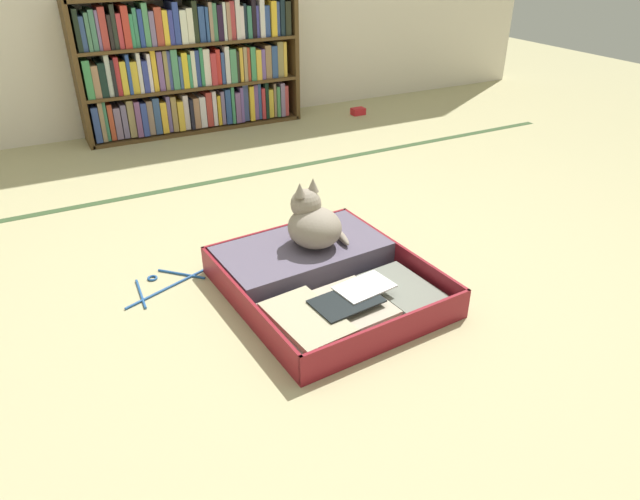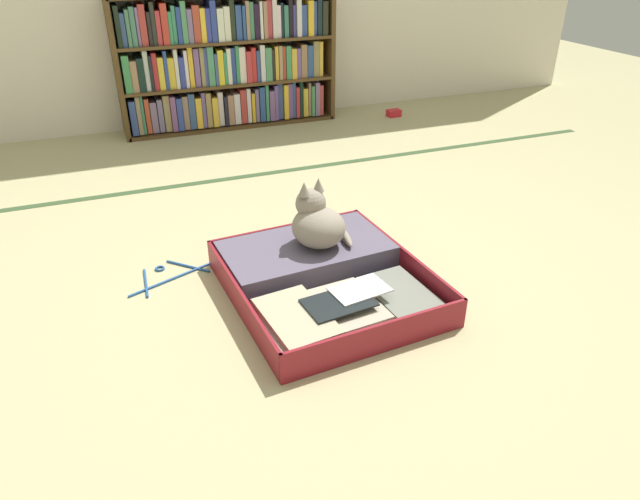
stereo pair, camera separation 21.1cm
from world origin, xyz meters
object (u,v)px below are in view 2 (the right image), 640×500
at_px(bookshelf, 226,64).
at_px(small_red_pouch, 394,113).
at_px(black_cat, 317,223).
at_px(clothes_hanger, 168,275).
at_px(open_suitcase, 318,276).

distance_m(bookshelf, small_red_pouch, 1.29).
height_order(black_cat, small_red_pouch, black_cat).
relative_size(bookshelf, clothes_hanger, 4.10).
height_order(bookshelf, open_suitcase, bookshelf).
height_order(open_suitcase, small_red_pouch, open_suitcase).
bearing_deg(small_red_pouch, open_suitcase, -124.64).
bearing_deg(small_red_pouch, black_cat, -125.63).
bearing_deg(black_cat, bookshelf, 86.22).
bearing_deg(clothes_hanger, small_red_pouch, 41.52).
distance_m(black_cat, clothes_hanger, 0.65).
height_order(bookshelf, clothes_hanger, bookshelf).
distance_m(bookshelf, black_cat, 2.11).
distance_m(clothes_hanger, small_red_pouch, 2.58).
height_order(open_suitcase, black_cat, black_cat).
height_order(bookshelf, black_cat, bookshelf).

